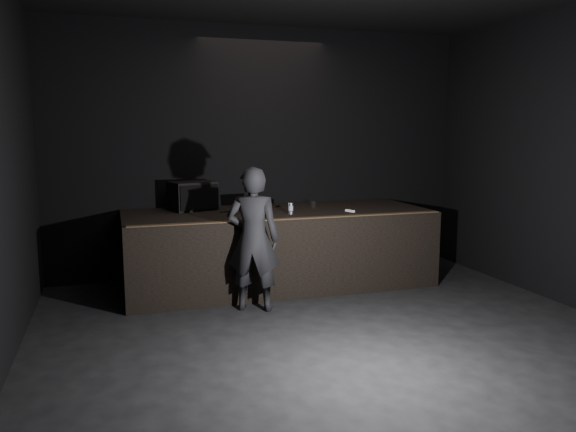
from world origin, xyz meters
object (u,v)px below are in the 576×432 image
at_px(stage_riser, 278,248).
at_px(laptop, 255,209).
at_px(stage_monitor, 193,196).
at_px(person, 253,239).
at_px(beer_can, 291,208).

xyz_separation_m(stage_riser, laptop, (-0.34, -0.07, 0.55)).
xyz_separation_m(stage_monitor, laptop, (0.72, -0.48, -0.14)).
xyz_separation_m(stage_monitor, person, (0.48, -1.37, -0.36)).
bearing_deg(beer_can, laptop, 146.44).
height_order(stage_monitor, laptop, stage_monitor).
bearing_deg(beer_can, stage_riser, 102.03).
height_order(laptop, beer_can, laptop).
distance_m(stage_monitor, laptop, 0.88).
relative_size(laptop, person, 0.22).
distance_m(stage_riser, stage_monitor, 1.33).
distance_m(stage_riser, person, 1.16).
relative_size(stage_monitor, person, 0.40).
bearing_deg(stage_riser, person, -121.21).
bearing_deg(person, laptop, -83.08).
relative_size(stage_monitor, laptop, 1.85).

